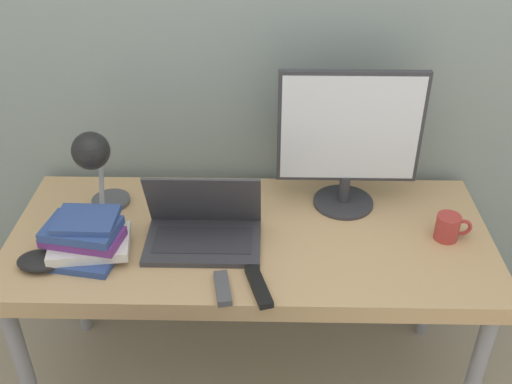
# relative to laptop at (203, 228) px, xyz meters

# --- Properties ---
(wall_back) EXTENTS (8.00, 0.05, 2.60)m
(wall_back) POSITION_rel_laptop_xyz_m (0.14, 0.44, 0.54)
(wall_back) COLOR gray
(wall_back) RESTS_ON ground_plane
(desk) EXTENTS (1.54, 0.66, 0.72)m
(desk) POSITION_rel_laptop_xyz_m (0.14, 0.04, -0.11)
(desk) COLOR tan
(desk) RESTS_ON ground_plane
(laptop) EXTENTS (0.36, 0.23, 0.23)m
(laptop) POSITION_rel_laptop_xyz_m (0.00, 0.00, 0.00)
(laptop) COLOR #38383D
(laptop) RESTS_ON desk
(monitor) EXTENTS (0.46, 0.21, 0.48)m
(monitor) POSITION_rel_laptop_xyz_m (0.46, 0.22, 0.21)
(monitor) COLOR #333338
(monitor) RESTS_ON desk
(desk_lamp) EXTENTS (0.13, 0.24, 0.33)m
(desk_lamp) POSITION_rel_laptop_xyz_m (-0.34, 0.10, 0.18)
(desk_lamp) COLOR #4C4C51
(desk_lamp) RESTS_ON desk
(book_stack) EXTENTS (0.27, 0.22, 0.13)m
(book_stack) POSITION_rel_laptop_xyz_m (-0.35, -0.08, 0.01)
(book_stack) COLOR #334C8C
(book_stack) RESTS_ON desk
(tv_remote) EXTENTS (0.06, 0.14, 0.02)m
(tv_remote) POSITION_rel_laptop_xyz_m (0.07, -0.23, -0.04)
(tv_remote) COLOR #4C4C51
(tv_remote) RESTS_ON desk
(media_remote) EXTENTS (0.09, 0.17, 0.02)m
(media_remote) POSITION_rel_laptop_xyz_m (0.18, -0.22, -0.04)
(media_remote) COLOR black
(media_remote) RESTS_ON desk
(mug) EXTENTS (0.12, 0.08, 0.08)m
(mug) POSITION_rel_laptop_xyz_m (0.77, 0.03, -0.00)
(mug) COLOR #B23833
(mug) RESTS_ON desk
(game_controller) EXTENTS (0.15, 0.10, 0.04)m
(game_controller) POSITION_rel_laptop_xyz_m (-0.47, -0.13, -0.03)
(game_controller) COLOR black
(game_controller) RESTS_ON desk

